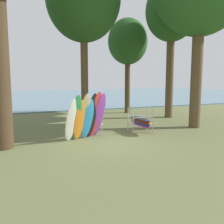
% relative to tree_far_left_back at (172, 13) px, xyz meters
% --- Properties ---
extents(ground_plane, '(80.00, 80.00, 0.00)m').
position_rel_tree_far_left_back_xyz_m(ground_plane, '(-6.40, -4.99, -7.05)').
color(ground_plane, '#60663D').
extents(lake_water, '(80.00, 36.00, 0.10)m').
position_rel_tree_far_left_back_xyz_m(lake_water, '(-6.40, 23.51, -7.00)').
color(lake_water, slate).
rests_on(lake_water, ground).
extents(tree_far_left_back, '(3.49, 3.49, 9.20)m').
position_rel_tree_far_left_back_xyz_m(tree_far_left_back, '(0.00, 0.00, 0.00)').
color(tree_far_left_back, brown).
rests_on(tree_far_left_back, ground).
extents(tree_far_right_back, '(3.05, 3.05, 7.27)m').
position_rel_tree_far_left_back_xyz_m(tree_far_right_back, '(-1.76, 3.13, -1.60)').
color(tree_far_right_back, '#4C3823').
rests_on(tree_far_right_back, ground).
extents(leaning_board_pile, '(2.10, 1.30, 2.17)m').
position_rel_tree_far_left_back_xyz_m(leaning_board_pile, '(-7.16, -4.16, -6.04)').
color(leaning_board_pile, white).
rests_on(leaning_board_pile, ground).
extents(board_storage_rack, '(1.15, 2.13, 1.25)m').
position_rel_tree_far_left_back_xyz_m(board_storage_rack, '(-4.15, -3.62, -6.50)').
color(board_storage_rack, '#9EA0A5').
rests_on(board_storage_rack, ground).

